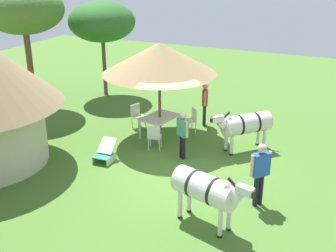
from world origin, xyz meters
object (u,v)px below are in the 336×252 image
patio_chair_west_end (154,136)px  acacia_tree_behind_hut (23,10)px  striped_lounge_chair (105,153)px  zebra_nearest_camera (245,124)px  acacia_tree_far_lawn (102,22)px  patio_chair_near_lawn (192,119)px  zebra_by_umbrella (207,189)px  guest_beside_umbrella (183,131)px  patio_chair_near_hut (137,114)px  guest_behind_table (205,100)px  standing_watcher (260,169)px  patio_dining_table (160,119)px  shade_umbrella (159,58)px

patio_chair_west_end → acacia_tree_behind_hut: size_ratio=0.18×
patio_chair_west_end → striped_lounge_chair: patio_chair_west_end is taller
zebra_nearest_camera → acacia_tree_far_lawn: acacia_tree_far_lawn is taller
patio_chair_near_lawn → zebra_by_umbrella: bearing=162.8°
striped_lounge_chair → acacia_tree_behind_hut: bearing=-32.3°
patio_chair_near_lawn → acacia_tree_far_lawn: size_ratio=0.21×
patio_chair_near_lawn → acacia_tree_behind_hut: size_ratio=0.18×
guest_beside_umbrella → acacia_tree_behind_hut: bearing=21.0°
patio_chair_near_lawn → zebra_by_umbrella: size_ratio=0.41×
patio_chair_near_hut → guest_beside_umbrella: 3.23m
guest_behind_table → standing_watcher: standing_watcher is taller
patio_chair_west_end → standing_watcher: (-1.94, -4.00, 0.55)m
patio_chair_west_end → striped_lounge_chair: (-1.39, 1.10, -0.26)m
patio_dining_table → zebra_by_umbrella: 5.68m
patio_chair_near_lawn → zebra_nearest_camera: size_ratio=0.48×
striped_lounge_chair → zebra_nearest_camera: 4.72m
zebra_nearest_camera → zebra_by_umbrella: (-4.59, -0.28, 0.05)m
patio_chair_near_hut → striped_lounge_chair: bearing=27.7°
shade_umbrella → striped_lounge_chair: shade_umbrella is taller
patio_chair_near_lawn → patio_chair_near_hut: same height
guest_behind_table → guest_beside_umbrella: bearing=-12.0°
patio_dining_table → patio_chair_near_lawn: patio_chair_near_lawn is taller
patio_chair_near_hut → striped_lounge_chair: (-2.99, -0.43, -0.26)m
shade_umbrella → patio_dining_table: (0.00, 0.00, -2.23)m
patio_chair_near_hut → acacia_tree_behind_hut: 6.36m
guest_behind_table → zebra_by_umbrella: bearing=1.7°
guest_behind_table → acacia_tree_behind_hut: bearing=-100.8°
zebra_by_umbrella → acacia_tree_far_lawn: 11.52m
zebra_by_umbrella → shade_umbrella: bearing=-127.0°
acacia_tree_behind_hut → shade_umbrella: bearing=-95.7°
patio_chair_near_lawn → guest_behind_table: size_ratio=0.53×
patio_chair_west_end → acacia_tree_far_lawn: bearing=119.7°
shade_umbrella → patio_chair_west_end: 2.68m
patio_chair_near_lawn → patio_chair_near_hut: size_ratio=1.00×
zebra_nearest_camera → guest_beside_umbrella: bearing=84.2°
guest_beside_umbrella → striped_lounge_chair: (-1.18, 2.21, -0.71)m
shade_umbrella → zebra_nearest_camera: size_ratio=2.14×
zebra_nearest_camera → acacia_tree_behind_hut: size_ratio=0.36×
guest_behind_table → acacia_tree_far_lawn: bearing=-126.2°
striped_lounge_chair → zebra_nearest_camera: (2.62, -3.87, 0.69)m
standing_watcher → guest_beside_umbrella: bearing=98.1°
standing_watcher → patio_chair_near_lawn: bearing=80.1°
patio_chair_west_end → patio_dining_table: bearing=90.0°
striped_lounge_chair → patio_chair_west_end: bearing=-130.9°
acacia_tree_behind_hut → patio_chair_near_lawn: bearing=-88.5°
patio_chair_near_lawn → guest_beside_umbrella: size_ratio=0.56×
patio_chair_near_hut → patio_chair_west_end: bearing=63.2°
patio_chair_near_hut → standing_watcher: standing_watcher is taller
zebra_nearest_camera → zebra_by_umbrella: 4.60m
patio_dining_table → patio_chair_west_end: 1.24m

